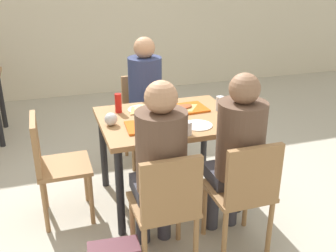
% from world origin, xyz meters
% --- Properties ---
extents(ground_plane, '(10.00, 10.00, 0.02)m').
position_xyz_m(ground_plane, '(0.00, 0.00, -0.01)').
color(ground_plane, '#B2AD9E').
extents(main_table, '(1.09, 0.86, 0.75)m').
position_xyz_m(main_table, '(0.00, 0.00, 0.65)').
color(main_table, '#9E7247').
rests_on(main_table, ground_plane).
extents(chair_near_left, '(0.40, 0.40, 0.86)m').
position_xyz_m(chair_near_left, '(-0.27, -0.81, 0.51)').
color(chair_near_left, '#9E7247').
rests_on(chair_near_left, ground_plane).
extents(chair_near_right, '(0.40, 0.40, 0.86)m').
position_xyz_m(chair_near_right, '(0.27, -0.81, 0.51)').
color(chair_near_right, '#9E7247').
rests_on(chair_near_right, ground_plane).
extents(chair_far_side, '(0.40, 0.40, 0.86)m').
position_xyz_m(chair_far_side, '(0.00, 0.81, 0.51)').
color(chair_far_side, '#9E7247').
rests_on(chair_far_side, ground_plane).
extents(chair_left_end, '(0.40, 0.40, 0.86)m').
position_xyz_m(chair_left_end, '(-0.93, 0.00, 0.51)').
color(chair_left_end, '#9E7247').
rests_on(chair_left_end, ground_plane).
extents(person_in_red, '(0.32, 0.42, 1.27)m').
position_xyz_m(person_in_red, '(-0.27, -0.67, 0.75)').
color(person_in_red, '#383842').
rests_on(person_in_red, ground_plane).
extents(person_in_brown_jacket, '(0.32, 0.42, 1.27)m').
position_xyz_m(person_in_brown_jacket, '(0.27, -0.67, 0.75)').
color(person_in_brown_jacket, '#383842').
rests_on(person_in_brown_jacket, ground_plane).
extents(person_far_side, '(0.32, 0.42, 1.27)m').
position_xyz_m(person_far_side, '(-0.00, 0.67, 0.75)').
color(person_far_side, '#383842').
rests_on(person_far_side, ground_plane).
extents(tray_red_near, '(0.38, 0.28, 0.02)m').
position_xyz_m(tray_red_near, '(-0.19, -0.15, 0.76)').
color(tray_red_near, '#D85914').
rests_on(tray_red_near, main_table).
extents(tray_red_far, '(0.37, 0.28, 0.02)m').
position_xyz_m(tray_red_far, '(0.19, 0.13, 0.76)').
color(tray_red_far, '#D85914').
rests_on(tray_red_far, main_table).
extents(paper_plate_center, '(0.22, 0.22, 0.01)m').
position_xyz_m(paper_plate_center, '(-0.16, 0.24, 0.75)').
color(paper_plate_center, white).
rests_on(paper_plate_center, main_table).
extents(paper_plate_near_edge, '(0.22, 0.22, 0.01)m').
position_xyz_m(paper_plate_near_edge, '(0.16, -0.24, 0.75)').
color(paper_plate_near_edge, white).
rests_on(paper_plate_near_edge, main_table).
extents(pizza_slice_a, '(0.18, 0.21, 0.02)m').
position_xyz_m(pizza_slice_a, '(-0.17, -0.14, 0.77)').
color(pizza_slice_a, '#C68C47').
rests_on(pizza_slice_a, tray_red_near).
extents(pizza_slice_b, '(0.25, 0.21, 0.02)m').
position_xyz_m(pizza_slice_b, '(0.18, 0.13, 0.77)').
color(pizza_slice_b, '#DBAD60').
rests_on(pizza_slice_b, tray_red_far).
extents(pizza_slice_c, '(0.27, 0.26, 0.02)m').
position_xyz_m(pizza_slice_c, '(-0.16, 0.23, 0.77)').
color(pizza_slice_c, tan).
rests_on(pizza_slice_c, paper_plate_center).
extents(plastic_cup_a, '(0.07, 0.07, 0.10)m').
position_xyz_m(plastic_cup_a, '(-0.03, 0.36, 0.80)').
color(plastic_cup_a, white).
rests_on(plastic_cup_a, main_table).
extents(plastic_cup_b, '(0.07, 0.07, 0.10)m').
position_xyz_m(plastic_cup_b, '(0.03, -0.36, 0.80)').
color(plastic_cup_b, white).
rests_on(plastic_cup_b, main_table).
extents(soda_can, '(0.07, 0.07, 0.12)m').
position_xyz_m(soda_can, '(0.46, 0.02, 0.81)').
color(soda_can, '#B7BCC6').
rests_on(soda_can, main_table).
extents(condiment_bottle, '(0.06, 0.06, 0.16)m').
position_xyz_m(condiment_bottle, '(-0.35, 0.24, 0.83)').
color(condiment_bottle, red).
rests_on(condiment_bottle, main_table).
extents(foil_bundle, '(0.10, 0.10, 0.10)m').
position_xyz_m(foil_bundle, '(-0.46, -0.02, 0.80)').
color(foil_bundle, silver).
rests_on(foil_bundle, main_table).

